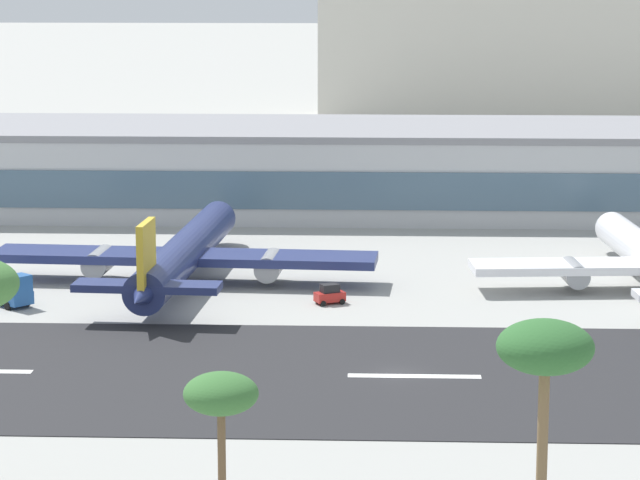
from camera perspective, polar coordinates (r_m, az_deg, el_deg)
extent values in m
plane|color=#9E9E99|center=(136.15, 2.99, -5.12)|extent=(1400.00, 1400.00, 0.00)
cube|color=#262628|center=(135.14, 3.00, -5.22)|extent=(800.00, 36.38, 0.08)
cube|color=white|center=(135.16, 3.62, -5.21)|extent=(12.00, 1.20, 0.01)
cube|color=#B7BABC|center=(221.15, 3.02, 2.63)|extent=(210.76, 29.86, 11.69)
cube|color=#476075|center=(206.32, 3.07, 1.87)|extent=(204.44, 0.30, 5.26)
cube|color=gray|center=(220.33, 3.04, 4.26)|extent=(212.87, 30.16, 1.00)
cube|color=beige|center=(346.25, 8.87, 8.59)|extent=(105.25, 34.40, 48.98)
cylinder|color=navy|center=(173.93, -5.15, -0.44)|extent=(7.32, 45.22, 4.50)
sphere|color=navy|center=(195.69, -3.89, 0.84)|extent=(4.28, 4.28, 4.28)
cone|color=navy|center=(152.40, -6.76, -2.09)|extent=(4.55, 8.34, 4.05)
cube|color=navy|center=(173.16, -5.20, -0.65)|extent=(44.86, 9.54, 0.99)
cylinder|color=gray|center=(171.69, -1.91, -0.97)|extent=(3.32, 6.47, 2.93)
cylinder|color=gray|center=(175.50, -8.41, -0.83)|extent=(3.32, 6.47, 2.93)
cube|color=navy|center=(154.01, -6.62, -1.78)|extent=(15.34, 4.66, 0.79)
cube|color=gold|center=(153.36, -6.64, -0.63)|extent=(1.10, 6.11, 7.20)
cylinder|color=black|center=(172.36, -5.27, -1.52)|extent=(0.81, 0.81, 1.24)
sphere|color=silver|center=(193.37, 11.05, 0.46)|extent=(3.94, 3.94, 3.94)
cylinder|color=gray|center=(170.85, 9.65, -1.24)|extent=(3.19, 6.02, 2.70)
cube|color=#23569E|center=(166.10, -12.08, -2.01)|extent=(8.13, 7.53, 1.40)
cube|color=#23569E|center=(163.16, -11.45, -1.64)|extent=(3.11, 3.14, 1.80)
cylinder|color=black|center=(163.14, -11.85, -2.48)|extent=(0.86, 0.80, 0.90)
cylinder|color=black|center=(164.59, -11.11, -2.34)|extent=(0.86, 0.80, 0.90)
cube|color=#B2231E|center=(162.46, 0.38, -2.18)|extent=(3.58, 2.83, 1.00)
cube|color=black|center=(162.25, 0.38, -1.85)|extent=(2.29, 1.99, 0.90)
cylinder|color=black|center=(162.31, 0.85, -2.37)|extent=(0.66, 0.51, 0.60)
cylinder|color=black|center=(163.73, 0.62, -2.25)|extent=(0.66, 0.51, 0.60)
cylinder|color=black|center=(161.42, 0.13, -2.44)|extent=(0.66, 0.51, 0.60)
cylinder|color=black|center=(162.85, -0.10, -2.32)|extent=(0.66, 0.51, 0.60)
cylinder|color=brown|center=(94.73, 8.48, -8.08)|extent=(0.69, 0.69, 13.76)
ellipsoid|color=#2D602D|center=(92.74, 8.59, -4.05)|extent=(6.05, 6.05, 3.33)
cylinder|color=brown|center=(95.58, -3.76, -8.86)|extent=(0.52, 0.52, 10.43)
ellipsoid|color=#386B33|center=(93.95, -3.80, -5.87)|extent=(4.75, 4.75, 2.61)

